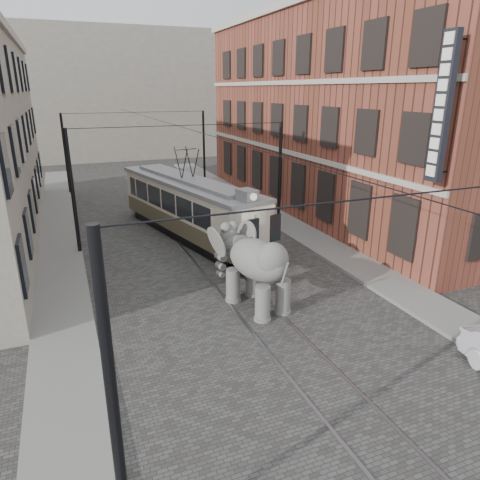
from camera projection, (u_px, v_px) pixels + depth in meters
name	position (u px, v px, depth m)	size (l,w,h in m)	color
ground	(230.00, 283.00, 18.32)	(120.00, 120.00, 0.00)	#474441
tram_rails	(230.00, 283.00, 18.31)	(1.54, 80.00, 0.02)	slate
sidewalk_right	(352.00, 262.00, 20.40)	(2.00, 60.00, 0.15)	slate
sidewalk_left	(63.00, 309.00, 16.01)	(2.00, 60.00, 0.15)	slate
brick_building	(341.00, 116.00, 28.15)	(8.00, 26.00, 12.00)	brown
distant_block	(109.00, 95.00, 51.19)	(28.00, 10.00, 14.00)	gray
catenary	(190.00, 189.00, 21.67)	(11.00, 30.20, 6.00)	black
tram	(188.00, 194.00, 23.39)	(2.47, 11.98, 4.75)	beige
elephant	(258.00, 271.00, 15.90)	(2.57, 4.67, 2.86)	slate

